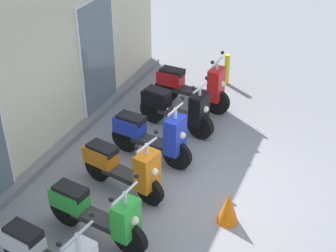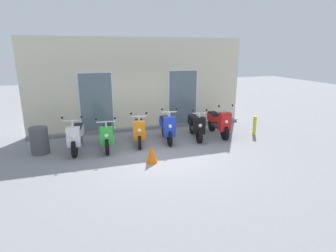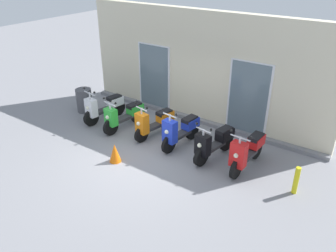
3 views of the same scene
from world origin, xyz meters
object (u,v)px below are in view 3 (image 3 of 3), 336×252
object	(u,v)px
scooter_green	(124,115)
trash_bin	(84,100)
scooter_white	(104,107)
traffic_cone	(115,153)
scooter_blue	(180,130)
scooter_red	(247,151)
scooter_black	(214,143)
curb_bollard	(296,180)
scooter_orange	(154,122)

from	to	relation	value
scooter_green	trash_bin	distance (m)	2.03
scooter_white	traffic_cone	world-z (taller)	scooter_white
scooter_blue	scooter_red	xyz separation A→B (m)	(2.01, 0.01, -0.01)
scooter_black	traffic_cone	distance (m)	2.67
scooter_blue	traffic_cone	size ratio (longest dim) A/B	3.04
scooter_blue	curb_bollard	size ratio (longest dim) A/B	2.26
traffic_cone	curb_bollard	world-z (taller)	curb_bollard
trash_bin	traffic_cone	distance (m)	3.54
scooter_green	traffic_cone	size ratio (longest dim) A/B	3.17
scooter_red	curb_bollard	distance (m)	1.39
scooter_blue	curb_bollard	world-z (taller)	scooter_blue
traffic_cone	curb_bollard	xyz separation A→B (m)	(4.34, 1.37, 0.09)
scooter_white	curb_bollard	xyz separation A→B (m)	(6.32, -0.28, -0.12)
scooter_green	scooter_orange	distance (m)	1.07
scooter_orange	scooter_blue	size ratio (longest dim) A/B	0.96
scooter_white	scooter_black	size ratio (longest dim) A/B	1.03
scooter_red	trash_bin	world-z (taller)	scooter_red
curb_bollard	scooter_orange	bearing A→B (deg)	175.54
scooter_black	scooter_red	size ratio (longest dim) A/B	0.95
scooter_white	scooter_orange	distance (m)	2.01
scooter_green	trash_bin	bearing A→B (deg)	174.15
scooter_white	scooter_blue	world-z (taller)	scooter_blue
scooter_orange	scooter_white	bearing A→B (deg)	-178.53
scooter_orange	curb_bollard	bearing A→B (deg)	-4.46
scooter_blue	scooter_black	size ratio (longest dim) A/B	0.99
scooter_black	scooter_blue	bearing A→B (deg)	179.73
scooter_blue	scooter_black	distance (m)	1.09
scooter_white	scooter_orange	bearing A→B (deg)	1.47
scooter_green	scooter_blue	size ratio (longest dim) A/B	1.04
scooter_green	scooter_blue	bearing A→B (deg)	2.42
scooter_green	scooter_orange	size ratio (longest dim) A/B	1.08
scooter_orange	scooter_black	world-z (taller)	scooter_orange
scooter_black	scooter_orange	bearing A→B (deg)	178.58
scooter_blue	traffic_cone	world-z (taller)	scooter_blue
scooter_white	scooter_red	world-z (taller)	scooter_red
scooter_white	scooter_red	bearing A→B (deg)	0.22
scooter_green	scooter_red	size ratio (longest dim) A/B	0.98
curb_bollard	scooter_green	bearing A→B (deg)	177.82
scooter_orange	scooter_red	distance (m)	2.97
traffic_cone	scooter_blue	bearing A→B (deg)	59.24
scooter_orange	scooter_black	distance (m)	2.05
scooter_white	curb_bollard	bearing A→B (deg)	-2.58
curb_bollard	scooter_blue	bearing A→B (deg)	175.04
scooter_red	trash_bin	bearing A→B (deg)	178.98
scooter_black	traffic_cone	world-z (taller)	scooter_black
scooter_green	traffic_cone	distance (m)	1.90
trash_bin	traffic_cone	world-z (taller)	trash_bin
scooter_white	scooter_green	size ratio (longest dim) A/B	0.99
scooter_green	scooter_black	bearing A→B (deg)	1.48
scooter_orange	curb_bollard	distance (m)	4.33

